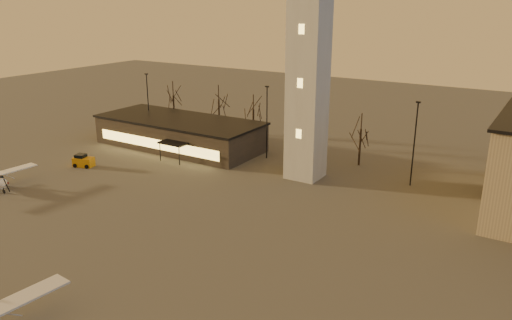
# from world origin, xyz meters

# --- Properties ---
(ground) EXTENTS (220.00, 220.00, 0.00)m
(ground) POSITION_xyz_m (0.00, 0.00, 0.00)
(ground) COLOR #42403D
(ground) RESTS_ON ground
(control_tower) EXTENTS (6.80, 6.80, 32.60)m
(control_tower) POSITION_xyz_m (0.00, 30.00, 16.33)
(control_tower) COLOR #989590
(control_tower) RESTS_ON ground
(terminal) EXTENTS (25.40, 12.20, 4.30)m
(terminal) POSITION_xyz_m (-21.99, 31.98, 2.16)
(terminal) COLOR black
(terminal) RESTS_ON ground
(light_poles) EXTENTS (58.50, 12.25, 10.14)m
(light_poles) POSITION_xyz_m (0.50, 31.00, 5.41)
(light_poles) COLOR black
(light_poles) RESTS_ON ground
(tree_row) EXTENTS (37.20, 9.20, 8.80)m
(tree_row) POSITION_xyz_m (-13.70, 39.16, 5.94)
(tree_row) COLOR black
(tree_row) RESTS_ON ground
(service_cart) EXTENTS (2.92, 2.29, 1.66)m
(service_cart) POSITION_xyz_m (-26.74, 17.98, 0.63)
(service_cart) COLOR orange
(service_cart) RESTS_ON ground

